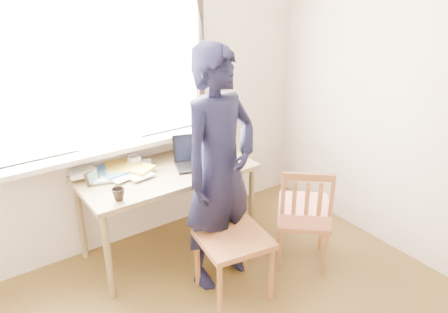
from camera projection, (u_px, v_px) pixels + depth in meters
room_shell at (272, 115)px, 2.04m from camera, size 3.52×4.02×2.61m
desk at (167, 179)px, 3.58m from camera, size 1.41×0.70×0.75m
laptop at (196, 158)px, 3.64m from camera, size 0.42×0.38×0.24m
mug_white at (134, 161)px, 3.61m from camera, size 0.13×0.13×0.09m
mug_dark at (119, 194)px, 3.08m from camera, size 0.13×0.13×0.09m
mouse at (218, 160)px, 3.70m from camera, size 0.08×0.06×0.03m
desk_clutter at (128, 166)px, 3.56m from camera, size 0.87×0.55×0.05m
book_a at (111, 169)px, 3.54m from camera, size 0.22×0.29×0.03m
book_b at (187, 151)px, 3.90m from camera, size 0.27×0.30×0.02m
picture_frame at (92, 178)px, 3.30m from camera, size 0.12×0.09×0.11m
work_chair at (234, 246)px, 3.16m from camera, size 0.55×0.53×0.49m
side_chair at (304, 212)px, 3.49m from camera, size 0.57×0.57×0.89m
person at (219, 170)px, 3.17m from camera, size 0.74×0.56×1.83m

